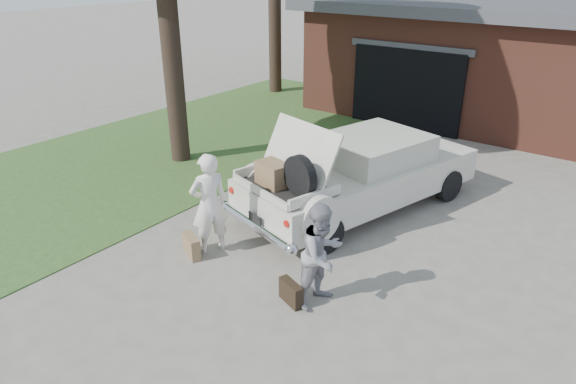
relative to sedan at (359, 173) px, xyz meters
The scene contains 8 objects.
ground 2.84m from the sedan, 91.24° to the right, with size 90.00×90.00×0.00m, color gray.
grass_strip 5.61m from the sedan, behind, with size 6.00×16.00×0.02m, color #2D4C1E.
house 8.82m from the sedan, 83.96° to the left, with size 12.80×7.80×3.30m.
sedan is the anchor object (origin of this frame).
woman_left 3.05m from the sedan, 111.41° to the right, with size 0.62×0.41×1.70m, color white.
woman_right 3.10m from the sedan, 69.46° to the right, with size 0.73×0.57×1.50m, color gray.
suitcase_left 3.44m from the sedan, 111.71° to the right, with size 0.47×0.15×0.36m, color #94734B.
suitcase_right 3.32m from the sedan, 76.29° to the right, with size 0.43×0.14×0.33m, color black.
Camera 1 is at (4.37, -5.17, 4.41)m, focal length 32.00 mm.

